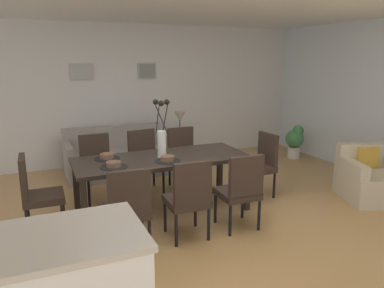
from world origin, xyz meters
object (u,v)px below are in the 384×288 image
bowl_far_left (167,158)px  framed_picture_center (147,71)px  bowl_near_right (107,156)px  potted_plant (295,140)px  dining_chair_far_right (144,158)px  dining_table (162,162)px  dining_chair_mid_right (183,154)px  centerpiece_vase (162,135)px  dining_chair_far_left (189,196)px  side_table (180,153)px  table_lamp (180,119)px  dining_chair_head_west (36,191)px  armchair (372,179)px  sofa (118,158)px  dining_chair_head_east (261,162)px  framed_picture_left (81,72)px  dining_chair_near_right (97,164)px  bowl_near_left (114,164)px  dining_chair_mid_left (241,188)px

bowl_far_left → framed_picture_center: size_ratio=0.47×
bowl_near_right → potted_plant: 4.20m
dining_chair_far_right → potted_plant: bearing=10.5°
dining_table → dining_chair_far_right: dining_chair_far_right is taller
dining_chair_mid_right → centerpiece_vase: (-0.63, -0.83, 0.51)m
dining_chair_far_left → side_table: bearing=70.3°
bowl_far_left → table_lamp: table_lamp is taller
dining_chair_far_left → side_table: (0.97, 2.71, -0.25)m
dining_chair_head_west → centerpiece_vase: bearing=0.2°
armchair → dining_table: bearing=165.7°
dining_chair_far_right → dining_chair_mid_right: same height
sofa → potted_plant: bearing=-6.3°
dining_chair_head_east → dining_chair_head_west: bearing=-179.8°
dining_chair_far_left → dining_chair_far_right: size_ratio=1.00×
dining_chair_far_right → framed_picture_left: (-0.62, 1.70, 1.22)m
sofa → table_lamp: size_ratio=3.40×
dining_chair_head_west → table_lamp: bearing=36.8°
dining_chair_near_right → bowl_near_left: size_ratio=5.41×
dining_chair_head_east → bowl_near_left: bearing=-174.6°
dining_table → dining_chair_mid_right: size_ratio=2.39×
dining_chair_near_right → bowl_near_left: 1.06m
dining_chair_far_right → dining_chair_mid_right: 0.61m
bowl_near_right → framed_picture_center: framed_picture_center is taller
dining_chair_far_left → sofa: (-0.20, 2.71, -0.23)m
dining_chair_mid_right → dining_chair_head_east: (0.88, -0.82, 0.00)m
dining_chair_mid_left → table_lamp: bearing=83.2°
armchair → bowl_near_left: bearing=171.4°
side_table → framed_picture_center: (-0.38, 0.71, 1.47)m
dining_chair_far_right → dining_chair_head_west: size_ratio=1.00×
dining_chair_far_left → table_lamp: size_ratio=1.80×
dining_chair_mid_left → armchair: size_ratio=0.90×
dining_chair_mid_left → bowl_far_left: (-0.66, 0.65, 0.27)m
dining_chair_mid_right → side_table: 1.13m
dining_chair_head_west → potted_plant: dining_chair_head_west is taller
dining_chair_far_left → dining_chair_head_east: 1.72m
dining_chair_near_right → framed_picture_left: (0.09, 1.75, 1.22)m
dining_table → dining_chair_near_right: 1.09m
bowl_near_right → sofa: (0.48, 1.67, -0.50)m
centerpiece_vase → bowl_near_right: centerpiece_vase is taller
table_lamp → framed_picture_center: bearing=118.5°
dining_chair_far_right → sofa: 1.04m
dining_table → sofa: size_ratio=1.27×
dining_chair_near_right → dining_chair_head_east: bearing=-20.5°
dining_chair_far_left → dining_chair_mid_left: size_ratio=1.00×
side_table → table_lamp: table_lamp is taller
framed_picture_center → centerpiece_vase: bearing=-103.2°
dining_chair_mid_left → framed_picture_left: bearing=110.3°
dining_chair_mid_left → side_table: dining_chair_mid_left is taller
dining_chair_far_left → centerpiece_vase: size_ratio=1.25×
dining_chair_far_right → dining_chair_mid_right: (0.61, -0.05, 0.00)m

